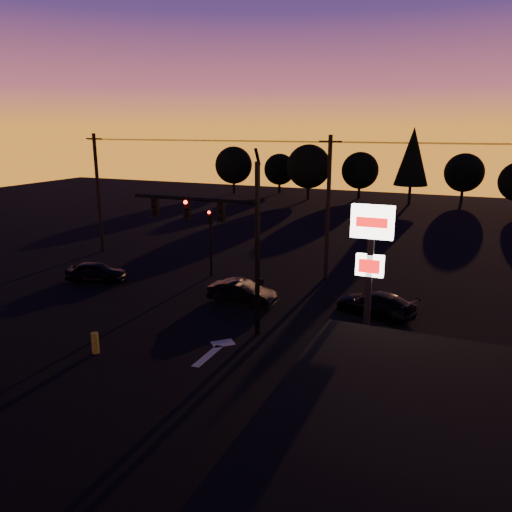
{
  "coord_description": "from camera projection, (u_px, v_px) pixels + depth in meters",
  "views": [
    {
      "loc": [
        10.11,
        -16.05,
        9.45
      ],
      "look_at": [
        1.0,
        5.0,
        3.5
      ],
      "focal_mm": 35.0,
      "sensor_mm": 36.0,
      "label": 1
    }
  ],
  "objects": [
    {
      "name": "tree_5",
      "position": [
        464.0,
        173.0,
        64.1
      ],
      "size": [
        4.95,
        4.95,
        6.22
      ],
      "color": "black",
      "rests_on": "ground"
    },
    {
      "name": "suv_parked",
      "position": [
        379.0,
        429.0,
        14.85
      ],
      "size": [
        3.22,
        5.59,
        1.47
      ],
      "primitive_type": "imported",
      "rotation": [
        0.0,
        0.0,
        -0.16
      ],
      "color": "black",
      "rests_on": "ground"
    },
    {
      "name": "utility_pole_0",
      "position": [
        98.0,
        193.0,
        37.95
      ],
      "size": [
        1.4,
        0.26,
        9.0
      ],
      "color": "black",
      "rests_on": "ground"
    },
    {
      "name": "tree_1",
      "position": [
        280.0,
        169.0,
        72.89
      ],
      "size": [
        4.54,
        4.54,
        5.71
      ],
      "color": "black",
      "rests_on": "ground"
    },
    {
      "name": "power_wires",
      "position": [
        330.0,
        142.0,
        30.04
      ],
      "size": [
        36.0,
        1.22,
        0.07
      ],
      "color": "black",
      "rests_on": "ground"
    },
    {
      "name": "car_mid",
      "position": [
        242.0,
        292.0,
        27.45
      ],
      "size": [
        3.8,
        1.36,
        1.25
      ],
      "primitive_type": "imported",
      "rotation": [
        0.0,
        0.0,
        1.56
      ],
      "color": "black",
      "rests_on": "ground"
    },
    {
      "name": "traffic_signal_mast",
      "position": [
        225.0,
        228.0,
        22.87
      ],
      "size": [
        6.79,
        0.52,
        8.58
      ],
      "color": "black",
      "rests_on": "ground"
    },
    {
      "name": "tree_0",
      "position": [
        234.0,
        165.0,
        72.38
      ],
      "size": [
        5.36,
        5.36,
        6.74
      ],
      "color": "black",
      "rests_on": "ground"
    },
    {
      "name": "lane_arrow",
      "position": [
        215.0,
        350.0,
        21.81
      ],
      "size": [
        1.2,
        3.1,
        0.01
      ],
      "color": "beige",
      "rests_on": "ground"
    },
    {
      "name": "tree_3",
      "position": [
        360.0,
        170.0,
        67.31
      ],
      "size": [
        4.95,
        4.95,
        6.22
      ],
      "color": "black",
      "rests_on": "ground"
    },
    {
      "name": "utility_pole_1",
      "position": [
        328.0,
        207.0,
        31.04
      ],
      "size": [
        1.4,
        0.26,
        9.0
      ],
      "color": "black",
      "rests_on": "ground"
    },
    {
      "name": "bollard",
      "position": [
        95.0,
        343.0,
        21.39
      ],
      "size": [
        0.31,
        0.31,
        0.93
      ],
      "primitive_type": "cylinder",
      "color": "gold",
      "rests_on": "ground"
    },
    {
      "name": "tree_2",
      "position": [
        309.0,
        167.0,
        65.91
      ],
      "size": [
        5.77,
        5.78,
        7.26
      ],
      "color": "black",
      "rests_on": "ground"
    },
    {
      "name": "pylon_sign",
      "position": [
        370.0,
        257.0,
        17.93
      ],
      "size": [
        1.5,
        0.28,
        6.8
      ],
      "color": "black",
      "rests_on": "ground"
    },
    {
      "name": "tree_4",
      "position": [
        412.0,
        156.0,
        61.41
      ],
      "size": [
        4.18,
        4.18,
        9.5
      ],
      "color": "black",
      "rests_on": "ground"
    },
    {
      "name": "car_right",
      "position": [
        375.0,
        304.0,
        25.68
      ],
      "size": [
        4.57,
        2.95,
        1.23
      ],
      "primitive_type": "imported",
      "rotation": [
        0.0,
        0.0,
        -1.88
      ],
      "color": "black",
      "rests_on": "ground"
    },
    {
      "name": "ground",
      "position": [
        186.0,
        364.0,
        20.52
      ],
      "size": [
        120.0,
        120.0,
        0.0
      ],
      "primitive_type": "plane",
      "color": "black",
      "rests_on": "ground"
    },
    {
      "name": "secondary_signal",
      "position": [
        210.0,
        233.0,
        31.93
      ],
      "size": [
        0.3,
        0.31,
        4.35
      ],
      "color": "black",
      "rests_on": "ground"
    },
    {
      "name": "car_left",
      "position": [
        96.0,
        272.0,
        31.31
      ],
      "size": [
        3.96,
        2.61,
        1.25
      ],
      "primitive_type": "imported",
      "rotation": [
        0.0,
        0.0,
        1.9
      ],
      "color": "black",
      "rests_on": "ground"
    }
  ]
}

